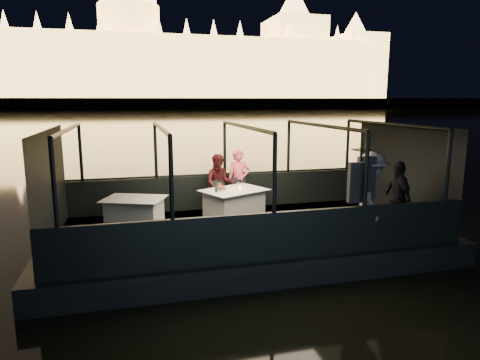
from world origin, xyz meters
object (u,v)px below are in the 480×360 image
object	(u,v)px
chair_port_right	(240,196)
person_man_maroon	(219,184)
person_woman_coral	(239,182)
wine_bottle	(216,186)
dining_table_central	(234,205)
passenger_stripe	(370,201)
chair_port_left	(218,197)
passenger_dark	(398,195)
coat_stand	(359,203)
dining_table_aft	(135,212)

from	to	relation	value
chair_port_right	person_man_maroon	size ratio (longest dim) A/B	0.59
person_woman_coral	wine_bottle	bearing A→B (deg)	-118.13
dining_table_central	wine_bottle	size ratio (longest dim) A/B	4.92
dining_table_central	passenger_stripe	distance (m)	3.21
chair_port_right	person_woman_coral	xyz separation A→B (m)	(0.03, 0.29, 0.30)
passenger_stripe	chair_port_left	bearing A→B (deg)	65.38
passenger_dark	person_woman_coral	bearing A→B (deg)	-128.92
coat_stand	passenger_dark	world-z (taller)	coat_stand
dining_table_aft	person_man_maroon	world-z (taller)	person_man_maroon
passenger_stripe	passenger_dark	size ratio (longest dim) A/B	1.17
dining_table_central	chair_port_left	size ratio (longest dim) A/B	1.72
dining_table_aft	chair_port_right	distance (m)	2.73
coat_stand	passenger_stripe	distance (m)	0.50
person_woman_coral	dining_table_central	bearing A→B (deg)	-102.11
chair_port_right	wine_bottle	distance (m)	1.22
dining_table_central	wine_bottle	distance (m)	0.72
person_man_maroon	chair_port_left	bearing A→B (deg)	-102.68
dining_table_aft	wine_bottle	size ratio (longest dim) A/B	4.49
coat_stand	person_woman_coral	bearing A→B (deg)	114.52
person_man_maroon	passenger_stripe	distance (m)	3.91
person_woman_coral	passenger_stripe	world-z (taller)	passenger_stripe
dining_table_aft	coat_stand	xyz separation A→B (m)	(4.22, -2.41, 0.51)
dining_table_central	passenger_dark	xyz separation A→B (m)	(3.20, -1.81, 0.47)
dining_table_central	wine_bottle	xyz separation A→B (m)	(-0.46, -0.16, 0.53)
passenger_dark	wine_bottle	size ratio (longest dim) A/B	5.42
chair_port_left	dining_table_central	bearing A→B (deg)	-78.10
person_woman_coral	passenger_stripe	size ratio (longest dim) A/B	0.86
person_man_maroon	person_woman_coral	bearing A→B (deg)	22.52
wine_bottle	coat_stand	bearing A→B (deg)	-43.97
chair_port_left	coat_stand	world-z (taller)	coat_stand
dining_table_aft	passenger_dark	size ratio (longest dim) A/B	0.83
chair_port_left	person_woman_coral	bearing A→B (deg)	13.71
coat_stand	wine_bottle	xyz separation A→B (m)	(-2.36, 2.28, 0.02)
coat_stand	passenger_dark	size ratio (longest dim) A/B	1.25
dining_table_aft	wine_bottle	distance (m)	1.94
dining_table_aft	passenger_stripe	bearing A→B (deg)	-24.83
dining_table_aft	chair_port_right	world-z (taller)	chair_port_right
dining_table_aft	person_woman_coral	distance (m)	2.87
chair_port_right	passenger_dark	bearing A→B (deg)	-52.11
person_woman_coral	person_man_maroon	xyz separation A→B (m)	(-0.54, -0.09, 0.00)
dining_table_central	dining_table_aft	xyz separation A→B (m)	(-2.32, -0.02, 0.00)
dining_table_central	person_man_maroon	world-z (taller)	person_man_maroon
chair_port_right	passenger_stripe	world-z (taller)	passenger_stripe
dining_table_central	passenger_stripe	xyz separation A→B (m)	(2.31, -2.17, 0.47)
dining_table_central	chair_port_right	world-z (taller)	chair_port_right
passenger_stripe	coat_stand	bearing A→B (deg)	145.73
passenger_stripe	dining_table_central	bearing A→B (deg)	69.81
chair_port_right	coat_stand	world-z (taller)	coat_stand
passenger_stripe	wine_bottle	distance (m)	3.43
coat_stand	person_man_maroon	xyz separation A→B (m)	(-2.08, 3.28, -0.15)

